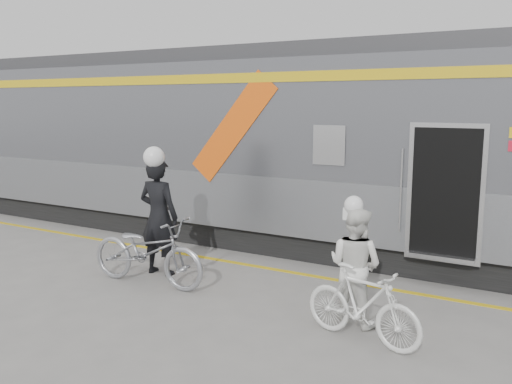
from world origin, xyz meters
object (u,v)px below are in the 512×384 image
Objects in this scene: bicycle_left at (147,251)px; man at (159,216)px; woman at (355,266)px; bicycle_right at (362,305)px.

man is at bearing 16.81° from bicycle_left.
bicycle_left is at bearing 15.26° from woman.
bicycle_left is 3.52m from woman.
bicycle_left is at bearing 96.74° from bicycle_right.
man is 4.14m from bicycle_right.
man is 3.73m from woman.
bicycle_left is 3.82m from bicycle_right.
man is 0.95× the size of bicycle_left.
woman is 0.99× the size of bicycle_right.
bicycle_right is (0.30, -0.55, -0.32)m from woman.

